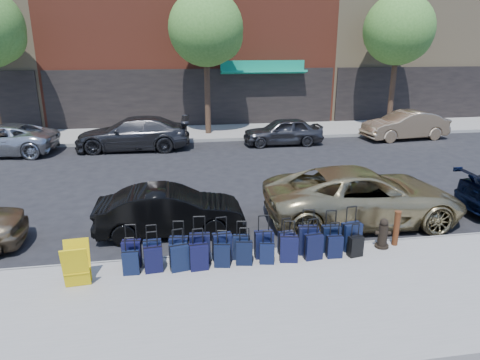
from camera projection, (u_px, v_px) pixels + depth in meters
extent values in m
plane|color=black|center=(220.00, 194.00, 14.28)|extent=(120.00, 120.00, 0.00)
cube|color=gray|center=(260.00, 303.00, 8.15)|extent=(60.00, 4.00, 0.15)
cube|color=gray|center=(198.00, 133.00, 23.66)|extent=(60.00, 4.00, 0.15)
cube|color=gray|center=(242.00, 254.00, 10.05)|extent=(60.00, 0.08, 0.15)
cube|color=gray|center=(201.00, 141.00, 21.76)|extent=(60.00, 0.08, 0.15)
cube|color=black|center=(195.00, 99.00, 24.99)|extent=(16.66, 0.15, 3.40)
cube|color=#0E8162|center=(264.00, 72.00, 24.82)|extent=(5.00, 0.91, 0.27)
cube|color=#0E8162|center=(263.00, 66.00, 25.00)|extent=(5.00, 0.10, 0.60)
cube|color=black|center=(445.00, 94.00, 27.47)|extent=(14.70, 0.15, 3.40)
cylinder|color=black|center=(207.00, 88.00, 22.51)|extent=(0.30, 0.30, 4.80)
sphere|color=#386E24|center=(206.00, 28.00, 21.60)|extent=(3.80, 3.80, 3.80)
sphere|color=#386E24|center=(218.00, 36.00, 21.81)|extent=(2.58, 2.58, 2.58)
cylinder|color=black|center=(393.00, 85.00, 24.13)|extent=(0.30, 0.30, 4.80)
sphere|color=#386E24|center=(399.00, 29.00, 23.23)|extent=(3.80, 3.80, 3.80)
sphere|color=#386E24|center=(408.00, 37.00, 23.44)|extent=(2.58, 2.58, 2.58)
cube|color=black|center=(132.00, 254.00, 9.27)|extent=(0.42, 0.25, 0.60)
cylinder|color=black|center=(130.00, 226.00, 9.07)|extent=(0.23, 0.05, 0.03)
cube|color=black|center=(153.00, 253.00, 9.32)|extent=(0.39, 0.22, 0.58)
cylinder|color=black|center=(151.00, 226.00, 9.13)|extent=(0.22, 0.04, 0.03)
cube|color=black|center=(179.00, 250.00, 9.40)|extent=(0.44, 0.28, 0.61)
cylinder|color=black|center=(178.00, 223.00, 9.20)|extent=(0.23, 0.07, 0.03)
cube|color=black|center=(200.00, 248.00, 9.43)|extent=(0.46, 0.27, 0.67)
cylinder|color=black|center=(199.00, 218.00, 9.21)|extent=(0.25, 0.05, 0.03)
cube|color=black|center=(222.00, 247.00, 9.53)|extent=(0.44, 0.27, 0.63)
cylinder|color=black|center=(222.00, 219.00, 9.32)|extent=(0.24, 0.05, 0.03)
cube|color=black|center=(241.00, 247.00, 9.61)|extent=(0.40, 0.27, 0.56)
cylinder|color=black|center=(241.00, 223.00, 9.42)|extent=(0.21, 0.07, 0.03)
cube|color=black|center=(264.00, 244.00, 9.66)|extent=(0.42, 0.23, 0.62)
cylinder|color=black|center=(264.00, 217.00, 9.45)|extent=(0.23, 0.03, 0.03)
cube|color=black|center=(286.00, 243.00, 9.83)|extent=(0.38, 0.25, 0.54)
cylinder|color=black|center=(287.00, 220.00, 9.65)|extent=(0.20, 0.06, 0.03)
cube|color=black|center=(308.00, 240.00, 9.83)|extent=(0.47, 0.30, 0.67)
cylinder|color=black|center=(309.00, 211.00, 9.61)|extent=(0.25, 0.06, 0.03)
cube|color=black|center=(331.00, 239.00, 9.96)|extent=(0.43, 0.25, 0.62)
cylinder|color=black|center=(332.00, 212.00, 9.75)|extent=(0.23, 0.04, 0.03)
cube|color=black|center=(351.00, 236.00, 10.02)|extent=(0.47, 0.31, 0.66)
cylinder|color=black|center=(354.00, 208.00, 9.80)|extent=(0.25, 0.07, 0.03)
cube|color=black|center=(131.00, 263.00, 8.98)|extent=(0.35, 0.21, 0.50)
cylinder|color=black|center=(129.00, 239.00, 8.81)|extent=(0.19, 0.04, 0.03)
cube|color=black|center=(153.00, 259.00, 9.06)|extent=(0.40, 0.25, 0.56)
cylinder|color=black|center=(152.00, 233.00, 8.88)|extent=(0.21, 0.05, 0.03)
cube|color=black|center=(179.00, 258.00, 9.12)|extent=(0.43, 0.30, 0.58)
cylinder|color=black|center=(178.00, 231.00, 8.93)|extent=(0.22, 0.07, 0.03)
cube|color=black|center=(199.00, 257.00, 9.15)|extent=(0.40, 0.25, 0.57)
cylinder|color=black|center=(198.00, 230.00, 8.96)|extent=(0.22, 0.05, 0.03)
cube|color=black|center=(222.00, 255.00, 9.29)|extent=(0.38, 0.26, 0.51)
cylinder|color=black|center=(222.00, 232.00, 9.12)|extent=(0.20, 0.07, 0.03)
cube|color=black|center=(244.00, 253.00, 9.37)|extent=(0.39, 0.26, 0.52)
cylinder|color=black|center=(244.00, 229.00, 9.20)|extent=(0.20, 0.07, 0.03)
cube|color=black|center=(267.00, 253.00, 9.42)|extent=(0.35, 0.24, 0.47)
cylinder|color=black|center=(267.00, 232.00, 9.26)|extent=(0.18, 0.06, 0.03)
cube|color=black|center=(289.00, 249.00, 9.49)|extent=(0.43, 0.30, 0.59)
cylinder|color=black|center=(290.00, 223.00, 9.30)|extent=(0.22, 0.07, 0.03)
cube|color=black|center=(313.00, 247.00, 9.60)|extent=(0.42, 0.27, 0.59)
cylinder|color=black|center=(315.00, 220.00, 9.41)|extent=(0.23, 0.06, 0.03)
cube|color=black|center=(334.00, 247.00, 9.68)|extent=(0.36, 0.22, 0.51)
cylinder|color=black|center=(336.00, 224.00, 9.51)|extent=(0.20, 0.04, 0.03)
cube|color=black|center=(355.00, 246.00, 9.73)|extent=(0.35, 0.24, 0.48)
cylinder|color=black|center=(357.00, 225.00, 9.57)|extent=(0.18, 0.06, 0.03)
cylinder|color=black|center=(382.00, 246.00, 10.22)|extent=(0.33, 0.33, 0.06)
cylinder|color=black|center=(383.00, 235.00, 10.14)|extent=(0.22, 0.22, 0.52)
sphere|color=black|center=(384.00, 223.00, 10.04)|extent=(0.20, 0.20, 0.20)
cylinder|color=black|center=(383.00, 233.00, 10.12)|extent=(0.38, 0.16, 0.09)
cylinder|color=#38190C|center=(396.00, 229.00, 10.22)|extent=(0.14, 0.14, 0.85)
cylinder|color=#38190C|center=(398.00, 212.00, 10.09)|extent=(0.16, 0.16, 0.04)
cube|color=gold|center=(76.00, 268.00, 8.37)|extent=(0.51, 0.26, 0.89)
cube|color=gold|center=(77.00, 260.00, 8.67)|extent=(0.51, 0.26, 0.89)
cube|color=gold|center=(77.00, 270.00, 8.56)|extent=(0.52, 0.36, 0.02)
imported|color=black|center=(170.00, 211.00, 11.14)|extent=(3.83, 1.36, 1.26)
imported|color=#9D8D60|center=(363.00, 196.00, 11.88)|extent=(5.59, 2.77, 1.52)
imported|color=#2F2F31|center=(133.00, 134.00, 20.03)|extent=(5.40, 2.45, 1.53)
imported|color=#353537|center=(283.00, 131.00, 21.05)|extent=(3.92, 1.64, 1.33)
imported|color=tan|center=(405.00, 125.00, 22.25)|extent=(4.57, 1.96, 1.46)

